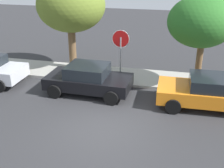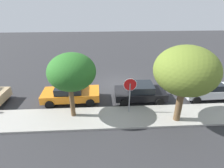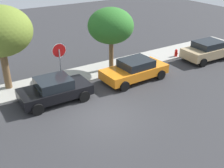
{
  "view_description": "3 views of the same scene",
  "coord_description": "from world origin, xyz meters",
  "views": [
    {
      "loc": [
        2.53,
        -8.7,
        5.69
      ],
      "look_at": [
        -0.13,
        2.16,
        0.88
      ],
      "focal_mm": 45.0,
      "sensor_mm": 36.0,
      "label": 1
    },
    {
      "loc": [
        1.5,
        14.83,
        7.33
      ],
      "look_at": [
        0.72,
        1.55,
        0.83
      ],
      "focal_mm": 28.0,
      "sensor_mm": 36.0,
      "label": 2
    },
    {
      "loc": [
        -6.21,
        -10.61,
        7.87
      ],
      "look_at": [
        0.99,
        0.71,
        1.31
      ],
      "focal_mm": 45.0,
      "sensor_mm": 36.0,
      "label": 3
    }
  ],
  "objects": [
    {
      "name": "sidewalk_curb",
      "position": [
        0.0,
        5.16,
        0.07
      ],
      "size": [
        32.0,
        2.4,
        0.14
      ],
      "primitive_type": "cube",
      "color": "#9E9B93",
      "rests_on": "ground_plane"
    },
    {
      "name": "parked_car_silver",
      "position": [
        -7.02,
        2.82,
        0.71
      ],
      "size": [
        4.13,
        2.08,
        1.39
      ],
      "color": "silver",
      "rests_on": "ground_plane"
    },
    {
      "name": "street_tree_far",
      "position": [
        3.4,
        4.66,
        3.25
      ],
      "size": [
        3.02,
        3.02,
        4.44
      ],
      "color": "brown",
      "rests_on": "ground_plane"
    },
    {
      "name": "ground_plane",
      "position": [
        0.0,
        0.0,
        0.0
      ],
      "size": [
        60.0,
        60.0,
        0.0
      ],
      "primitive_type": "plane",
      "color": "#2D2D30"
    },
    {
      "name": "parked_car_black",
      "position": [
        -1.43,
        2.86,
        0.71
      ],
      "size": [
        3.97,
        2.15,
        1.39
      ],
      "color": "black",
      "rests_on": "ground_plane"
    },
    {
      "name": "street_tree_mid_block",
      "position": [
        -3.27,
        5.77,
        3.61
      ],
      "size": [
        3.69,
        3.69,
        5.07
      ],
      "color": "brown",
      "rests_on": "ground_plane"
    },
    {
      "name": "parked_car_orange",
      "position": [
        4.03,
        2.73,
        0.71
      ],
      "size": [
        4.42,
        2.22,
        1.38
      ],
      "color": "orange",
      "rests_on": "ground_plane"
    },
    {
      "name": "stop_sign",
      "position": [
        -0.29,
        4.64,
        1.89
      ],
      "size": [
        0.89,
        0.08,
        2.7
      ],
      "color": "gray",
      "rests_on": "ground_plane"
    }
  ]
}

